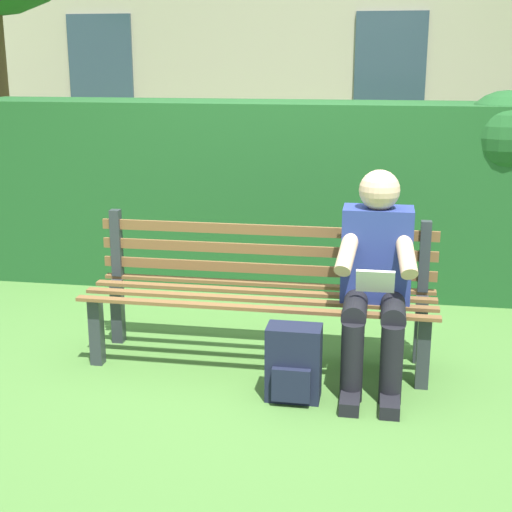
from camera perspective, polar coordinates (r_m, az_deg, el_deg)
name	(u,v)px	position (r m, az deg, el deg)	size (l,w,h in m)	color
ground	(259,362)	(4.35, 0.23, -8.27)	(60.00, 60.00, 0.00)	#477533
park_bench	(261,288)	(4.27, 0.41, -2.50)	(2.01, 0.51, 0.84)	#2D3338
person_seated	(376,274)	(4.00, 9.28, -1.37)	(0.44, 0.73, 1.15)	navy
hedge_backdrop	(297,191)	(5.66, 3.22, 5.08)	(5.02, 0.76, 1.51)	#1E5123
backpack	(294,364)	(3.85, 2.94, -8.35)	(0.28, 0.24, 0.40)	#191E33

